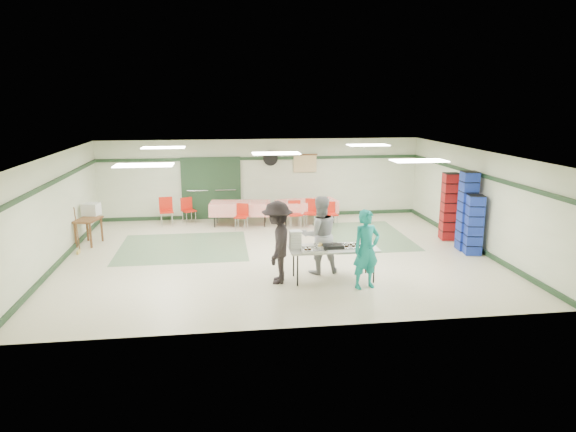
{
  "coord_description": "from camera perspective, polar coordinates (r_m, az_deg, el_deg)",
  "views": [
    {
      "loc": [
        -1.44,
        -12.98,
        4.04
      ],
      "look_at": [
        0.27,
        -0.3,
        1.11
      ],
      "focal_mm": 32.0,
      "sensor_mm": 36.0,
      "label": 1
    }
  ],
  "objects": [
    {
      "name": "floor",
      "position": [
        13.67,
        -1.28,
        -4.28
      ],
      "size": [
        11.0,
        11.0,
        0.0
      ],
      "primitive_type": "plane",
      "color": "beige",
      "rests_on": "ground"
    },
    {
      "name": "double_door_right",
      "position": [
        17.67,
        -6.96,
        3.08
      ],
      "size": [
        0.9,
        0.06,
        2.1
      ],
      "primitive_type": "cube",
      "color": "gray",
      "rests_on": "floor"
    },
    {
      "name": "wall_left",
      "position": [
        13.86,
        -24.54,
        0.55
      ],
      "size": [
        0.0,
        9.0,
        9.0
      ],
      "primitive_type": "plane",
      "rotation": [
        1.57,
        0.0,
        1.57
      ],
      "color": "beige",
      "rests_on": "floor"
    },
    {
      "name": "volunteer_dark",
      "position": [
        11.39,
        -1.19,
        -2.95
      ],
      "size": [
        0.9,
        1.31,
        1.85
      ],
      "primitive_type": "imported",
      "rotation": [
        0.0,
        0.0,
        -1.76
      ],
      "color": "black",
      "rests_on": "floor"
    },
    {
      "name": "crate_stack_blue_a",
      "position": [
        14.33,
        19.95,
        -0.94
      ],
      "size": [
        0.48,
        0.48,
        1.6
      ],
      "primitive_type": "cube",
      "rotation": [
        0.0,
        0.0,
        -0.19
      ],
      "color": "navy",
      "rests_on": "floor"
    },
    {
      "name": "sheet_tray_left",
      "position": [
        11.37,
        2.81,
        -3.8
      ],
      "size": [
        0.57,
        0.43,
        0.02
      ],
      "primitive_type": "cube",
      "rotation": [
        0.0,
        0.0,
        -0.01
      ],
      "color": "silver",
      "rests_on": "serving_table"
    },
    {
      "name": "volunteer_grey",
      "position": [
        12.04,
        3.53,
        -2.11
      ],
      "size": [
        0.97,
        0.79,
        1.85
      ],
      "primitive_type": "imported",
      "rotation": [
        0.0,
        0.0,
        3.25
      ],
      "color": "#96969B",
      "rests_on": "floor"
    },
    {
      "name": "double_door_left",
      "position": [
        17.69,
        -10.04,
        2.99
      ],
      "size": [
        0.9,
        0.06,
        2.1
      ],
      "primitive_type": "cube",
      "color": "gray",
      "rests_on": "floor"
    },
    {
      "name": "scroll_banner",
      "position": [
        17.8,
        1.9,
        5.84
      ],
      "size": [
        0.8,
        0.02,
        0.6
      ],
      "primitive_type": "cube",
      "color": "#CEB481",
      "rests_on": "wall_back"
    },
    {
      "name": "volunteer_teal",
      "position": [
        11.2,
        8.69,
        -3.68
      ],
      "size": [
        0.72,
        0.57,
        1.74
      ],
      "primitive_type": "imported",
      "rotation": [
        0.0,
        0.0,
        0.27
      ],
      "color": "teal",
      "rests_on": "floor"
    },
    {
      "name": "broom",
      "position": [
        14.69,
        -22.4,
        -1.41
      ],
      "size": [
        0.08,
        0.21,
        1.25
      ],
      "primitive_type": "cylinder",
      "rotation": [
        0.14,
        0.0,
        -0.23
      ],
      "color": "brown",
      "rests_on": "floor"
    },
    {
      "name": "ceiling",
      "position": [
        13.12,
        -1.34,
        7.06
      ],
      "size": [
        11.0,
        11.0,
        0.0
      ],
      "primitive_type": "plane",
      "rotation": [
        3.14,
        0.0,
        0.0
      ],
      "color": "silver",
      "rests_on": "wall_back"
    },
    {
      "name": "wall_right",
      "position": [
        14.96,
        20.13,
        1.77
      ],
      "size": [
        0.0,
        9.0,
        9.0
      ],
      "primitive_type": "plane",
      "rotation": [
        1.57,
        0.0,
        -1.57
      ],
      "color": "beige",
      "rests_on": "floor"
    },
    {
      "name": "foam_box_stack",
      "position": [
        11.48,
        0.82,
        -2.63
      ],
      "size": [
        0.26,
        0.23,
        0.41
      ],
      "primitive_type": "cube",
      "rotation": [
        0.0,
        0.0,
        -0.01
      ],
      "color": "white",
      "rests_on": "serving_table"
    },
    {
      "name": "trim_back",
      "position": [
        17.62,
        -2.96,
        6.41
      ],
      "size": [
        11.0,
        0.06,
        0.1
      ],
      "primitive_type": "cube",
      "color": "#1E3720",
      "rests_on": "wall_back"
    },
    {
      "name": "chair_loose_a",
      "position": [
        17.24,
        -11.09,
        0.9
      ],
      "size": [
        0.53,
        0.53,
        0.85
      ],
      "rotation": [
        0.0,
        0.0,
        0.47
      ],
      "color": "red",
      "rests_on": "floor"
    },
    {
      "name": "green_patch_a",
      "position": [
        14.58,
        -11.56,
        -3.42
      ],
      "size": [
        3.5,
        3.0,
        0.01
      ],
      "primitive_type": "cube",
      "color": "#63825F",
      "rests_on": "floor"
    },
    {
      "name": "door_frame",
      "position": [
        17.65,
        -8.52,
        3.02
      ],
      "size": [
        2.0,
        0.03,
        2.15
      ],
      "primitive_type": "cube",
      "color": "#1E3720",
      "rests_on": "floor"
    },
    {
      "name": "sheet_tray_right",
      "position": [
        11.72,
        7.38,
        -3.38
      ],
      "size": [
        0.54,
        0.41,
        0.02
      ],
      "primitive_type": "cube",
      "rotation": [
        0.0,
        0.0,
        -0.01
      ],
      "color": "silver",
      "rests_on": "serving_table"
    },
    {
      "name": "baseboard_right",
      "position": [
        15.23,
        19.65,
        -3.0
      ],
      "size": [
        0.06,
        9.0,
        0.12
      ],
      "primitive_type": "cube",
      "rotation": [
        0.0,
        0.0,
        1.57
      ],
      "color": "#1E3720",
      "rests_on": "floor"
    },
    {
      "name": "trim_right",
      "position": [
        14.84,
        20.23,
        4.42
      ],
      "size": [
        0.06,
        9.0,
        0.1
      ],
      "primitive_type": "cube",
      "rotation": [
        0.0,
        0.0,
        1.57
      ],
      "color": "#1E3720",
      "rests_on": "wall_back"
    },
    {
      "name": "sheet_tray_mid",
      "position": [
        11.66,
        4.38,
        -3.38
      ],
      "size": [
        0.56,
        0.43,
        0.02
      ],
      "primitive_type": "cube",
      "rotation": [
        0.0,
        0.0,
        -0.01
      ],
      "color": "silver",
      "rests_on": "serving_table"
    },
    {
      "name": "crate_stack_blue_b",
      "position": [
        14.63,
        19.29,
        0.51
      ],
      "size": [
        0.45,
        0.45,
        2.16
      ],
      "primitive_type": "cube",
      "rotation": [
        0.0,
        0.0,
        -0.09
      ],
      "color": "navy",
      "rests_on": "floor"
    },
    {
      "name": "chair_loose_b",
      "position": [
        17.11,
        -13.39,
        0.84
      ],
      "size": [
        0.49,
        0.49,
        0.92
      ],
      "rotation": [
        0.0,
        0.0,
        0.15
      ],
      "color": "red",
      "rests_on": "floor"
    },
    {
      "name": "trim_left",
      "position": [
        13.73,
        -24.69,
        3.41
      ],
      "size": [
        0.06,
        9.0,
        0.1
      ],
      "primitive_type": "cube",
      "rotation": [
        0.0,
        0.0,
        1.57
      ],
      "color": "#1E3720",
      "rests_on": "wall_back"
    },
    {
      "name": "wall_back",
      "position": [
        17.74,
        -2.94,
        4.18
      ],
      "size": [
        11.0,
        0.0,
        11.0
      ],
      "primitive_type": "plane",
      "rotation": [
        1.57,
        0.0,
        0.0
      ],
      "color": "beige",
      "rests_on": "floor"
    },
    {
      "name": "dining_table_a",
      "position": [
        16.98,
        2.1,
        1.11
      ],
      "size": [
        2.06,
        1.15,
        0.77
      ],
      "rotation": [
        0.0,
        0.0,
        0.15
      ],
      "color": "red",
      "rests_on": "floor"
    },
    {
      "name": "baking_pan",
      "position": [
        11.57,
        5.02,
        -3.39
      ],
      "size": [
        0.45,
        0.28,
        0.08
      ],
      "primitive_type": "cube",
      "rotation": [
        0.0,
        0.0,
        -0.01
      ],
      "color": "black",
      "rests_on": "serving_table"
    },
    {
      "name": "baseboard_back",
      "position": [
        17.95,
        -2.88,
        0.09
      ],
      "size": [
        11.0,
        0.06,
        0.12
      ],
      "primitive_type": "cube",
      "color": "#1E3720",
      "rests_on": "floor"
    },
    {
      "name": "chair_a",
      "position": [
        16.44,
        2.59,
        0.67
      ],
      "size": [
        0.55,
        0.55,
        0.91
      ],
      "rotation": [
        0.0,
        0.0,
        -0.4
      ],
      "color": "red",
      "rests_on": "floor"
    },
    {
      "name": "dining_table_b",
      "position": [
        16.75,
        -5.34,
        0.9
      ],
      "size": [
        2.02,
        1.07,
        0.77
      ],
      "rotation": [
        0.0,
        0.0,
        -0.11
      ],
      "color": "red",
      "rests_on": "floor"
    },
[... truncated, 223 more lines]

